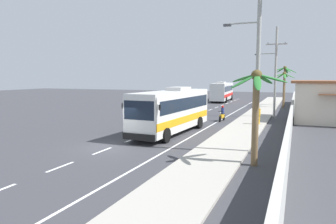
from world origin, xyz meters
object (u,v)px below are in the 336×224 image
at_px(motorcycle_beside_bus, 222,115).
at_px(utility_pole_nearest, 257,61).
at_px(palm_nearest, 256,100).
at_px(palm_second, 285,79).
at_px(coach_bus_foreground, 172,109).
at_px(utility_pole_mid, 275,70).
at_px(palm_third, 284,81).
at_px(pedestrian_near_kerb, 259,115).
at_px(coach_bus_far_lane, 222,91).

distance_m(motorcycle_beside_bus, utility_pole_nearest, 14.72).
height_order(palm_nearest, palm_second, palm_second).
bearing_deg(utility_pole_nearest, motorcycle_beside_bus, 110.15).
bearing_deg(coach_bus_foreground, utility_pole_nearest, -33.28).
relative_size(utility_pole_nearest, utility_pole_mid, 1.04).
distance_m(utility_pole_mid, palm_second, 16.04).
relative_size(utility_pole_mid, palm_third, 1.89).
relative_size(motorcycle_beside_bus, palm_third, 0.37).
bearing_deg(motorcycle_beside_bus, palm_third, 72.87).
height_order(pedestrian_near_kerb, palm_third, palm_third).
height_order(utility_pole_nearest, palm_nearest, utility_pole_nearest).
bearing_deg(coach_bus_far_lane, palm_nearest, -75.46).
bearing_deg(palm_second, utility_pole_mid, -91.78).
height_order(coach_bus_foreground, palm_second, palm_second).
bearing_deg(motorcycle_beside_bus, utility_pole_nearest, -69.85).
distance_m(utility_pole_nearest, utility_pole_mid, 17.74).
relative_size(coach_bus_foreground, coach_bus_far_lane, 0.92).
bearing_deg(coach_bus_foreground, coach_bus_far_lane, 95.85).
bearing_deg(pedestrian_near_kerb, coach_bus_far_lane, -62.53).
xyz_separation_m(coach_bus_foreground, palm_nearest, (7.34, -7.29, 1.44)).
bearing_deg(palm_second, coach_bus_far_lane, 152.98).
bearing_deg(palm_nearest, utility_pole_mid, 91.15).
bearing_deg(motorcycle_beside_bus, coach_bus_foreground, -104.81).
bearing_deg(pedestrian_near_kerb, utility_pole_mid, -89.35).
relative_size(utility_pole_mid, palm_second, 1.60).
distance_m(pedestrian_near_kerb, palm_third, 19.03).
bearing_deg(palm_third, motorcycle_beside_bus, -107.13).
bearing_deg(palm_nearest, palm_third, 89.77).
relative_size(coach_bus_far_lane, utility_pole_nearest, 1.14).
height_order(coach_bus_far_lane, utility_pole_mid, utility_pole_mid).
distance_m(coach_bus_far_lane, utility_pole_nearest, 40.89).
xyz_separation_m(palm_second, palm_third, (0.04, -3.70, -0.26)).
height_order(utility_pole_nearest, utility_pole_mid, utility_pole_nearest).
xyz_separation_m(motorcycle_beside_bus, utility_pole_mid, (4.69, 4.67, 4.56)).
relative_size(coach_bus_far_lane, utility_pole_mid, 1.19).
bearing_deg(utility_pole_mid, pedestrian_near_kerb, -97.96).
bearing_deg(utility_pole_mid, utility_pole_nearest, -89.68).
distance_m(coach_bus_foreground, pedestrian_near_kerb, 9.05).
height_order(coach_bus_foreground, pedestrian_near_kerb, coach_bus_foreground).
bearing_deg(coach_bus_far_lane, motorcycle_beside_bus, -77.57).
distance_m(coach_bus_foreground, coach_bus_far_lane, 34.91).
bearing_deg(utility_pole_nearest, palm_third, 89.16).
relative_size(palm_nearest, palm_second, 0.79).
bearing_deg(utility_pole_mid, palm_third, 87.48).
distance_m(pedestrian_near_kerb, utility_pole_mid, 7.76).
relative_size(coach_bus_foreground, pedestrian_near_kerb, 6.58).
height_order(utility_pole_mid, palm_third, utility_pole_mid).
bearing_deg(utility_pole_nearest, palm_nearest, -83.40).
relative_size(utility_pole_mid, palm_nearest, 2.03).
height_order(palm_nearest, palm_third, palm_third).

